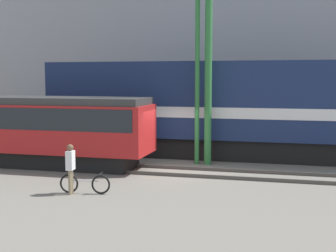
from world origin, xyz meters
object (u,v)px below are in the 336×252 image
Objects in this scene: person at (70,164)px; utility_pole_center at (197,58)px; streetcar at (19,126)px; freight_locomotive at (234,107)px; bicycle at (85,184)px; utility_pole_right at (208,54)px.

person is 7.98m from utility_pole_center.
freight_locomotive is at bearing 25.38° from streetcar.
freight_locomotive is 10.79× the size of person.
person is at bearing -43.05° from streetcar.
person is (-0.41, -0.20, 0.69)m from bicycle.
streetcar is (-8.99, -4.26, -0.70)m from freight_locomotive.
freight_locomotive is 3.42m from utility_pole_center.
freight_locomotive is at bearing 64.47° from bicycle.
bicycle is 8.03m from utility_pole_center.
freight_locomotive is 1.52× the size of streetcar.
utility_pole_right is (0.49, -0.00, 0.17)m from utility_pole_center.
bicycle is 0.83m from person.
streetcar reaches higher than bicycle.
freight_locomotive is 9.49m from bicycle.
utility_pole_center reaches higher than bicycle.
person is 8.26m from utility_pole_right.
freight_locomotive is at bearing 66.82° from utility_pole_right.
utility_pole_center is 0.96× the size of utility_pole_right.
streetcar is 8.42m from utility_pole_center.
freight_locomotive is 1.86× the size of utility_pole_right.
utility_pole_right is (3.49, 6.42, 3.86)m from person.
person is at bearing -115.04° from utility_pole_center.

